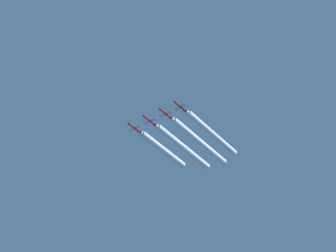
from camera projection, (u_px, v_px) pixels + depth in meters
name	position (u px, v px, depth m)	size (l,w,h in m)	color
jet_far_left	(180.00, 106.00, 373.61)	(8.58, 12.50, 3.00)	red
jet_inner_left	(165.00, 113.00, 378.67)	(8.58, 12.50, 3.00)	red
jet_center	(149.00, 120.00, 383.51)	(8.58, 12.50, 3.00)	red
jet_inner_right	(134.00, 127.00, 389.28)	(8.58, 12.50, 3.00)	red
smoke_trail_far_left	(211.00, 133.00, 393.12)	(3.81, 50.05, 3.81)	white
smoke_trail_inner_left	(199.00, 141.00, 399.50)	(3.81, 54.20, 3.81)	white
smoke_trail_center	(182.00, 147.00, 403.81)	(3.81, 52.56, 3.81)	white
smoke_trail_inner_right	(162.00, 149.00, 406.29)	(3.81, 42.18, 3.81)	white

